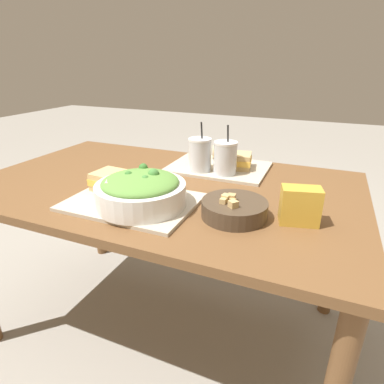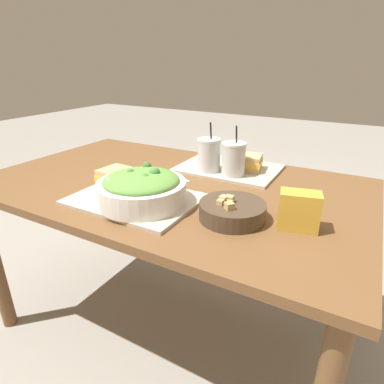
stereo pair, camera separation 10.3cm
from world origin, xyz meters
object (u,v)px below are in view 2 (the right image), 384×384
(baguette_near, at_px, (157,179))
(sandwich_far, at_px, (245,162))
(drink_cup_red, at_px, (234,160))
(napkin_folded, at_px, (166,179))
(salad_bowl, at_px, (142,188))
(baguette_far, at_px, (236,153))
(soup_bowl, at_px, (232,210))
(chip_bag, at_px, (299,211))
(drink_cup_dark, at_px, (209,156))
(sandwich_near, at_px, (118,178))

(baguette_near, distance_m, sandwich_far, 0.41)
(drink_cup_red, relative_size, napkin_folded, 1.00)
(salad_bowl, height_order, baguette_near, salad_bowl)
(baguette_far, bearing_deg, salad_bowl, 154.79)
(salad_bowl, bearing_deg, drink_cup_red, 68.67)
(baguette_near, bearing_deg, baguette_far, 15.32)
(soup_bowl, distance_m, napkin_folded, 0.42)
(salad_bowl, distance_m, drink_cup_red, 0.43)
(baguette_far, relative_size, drink_cup_red, 0.54)
(sandwich_far, height_order, chip_bag, chip_bag)
(salad_bowl, distance_m, baguette_near, 0.14)
(drink_cup_dark, height_order, napkin_folded, drink_cup_dark)
(baguette_near, xyz_separation_m, drink_cup_red, (0.19, 0.26, 0.03))
(salad_bowl, xyz_separation_m, drink_cup_dark, (0.04, 0.40, 0.01))
(drink_cup_dark, xyz_separation_m, chip_bag, (0.44, -0.31, -0.02))
(soup_bowl, height_order, drink_cup_dark, drink_cup_dark)
(soup_bowl, height_order, sandwich_near, sandwich_near)
(baguette_near, height_order, sandwich_far, sandwich_far)
(baguette_far, bearing_deg, baguette_near, 148.53)
(salad_bowl, distance_m, baguette_far, 0.61)
(soup_bowl, bearing_deg, drink_cup_red, 112.06)
(drink_cup_red, bearing_deg, soup_bowl, -67.94)
(baguette_far, bearing_deg, napkin_folded, 138.76)
(baguette_near, distance_m, drink_cup_red, 0.33)
(drink_cup_dark, bearing_deg, soup_bowl, -53.88)
(salad_bowl, distance_m, drink_cup_dark, 0.40)
(chip_bag, bearing_deg, baguette_far, 114.19)
(baguette_near, xyz_separation_m, baguette_far, (0.12, 0.47, 0.00))
(salad_bowl, distance_m, napkin_folded, 0.27)
(baguette_near, distance_m, napkin_folded, 0.13)
(napkin_folded, bearing_deg, baguette_far, 66.18)
(sandwich_near, relative_size, baguette_near, 0.96)
(soup_bowl, height_order, napkin_folded, soup_bowl)
(sandwich_far, relative_size, drink_cup_red, 0.77)
(salad_bowl, relative_size, chip_bag, 2.35)
(salad_bowl, xyz_separation_m, chip_bag, (0.48, 0.09, -0.01))
(salad_bowl, height_order, sandwich_near, salad_bowl)
(baguette_near, distance_m, baguette_far, 0.48)
(baguette_near, height_order, chip_bag, chip_bag)
(baguette_near, bearing_deg, drink_cup_dark, 12.52)
(sandwich_near, relative_size, chip_bag, 1.14)
(soup_bowl, bearing_deg, napkin_folded, 151.96)
(drink_cup_red, bearing_deg, salad_bowl, -111.33)
(salad_bowl, xyz_separation_m, napkin_folded, (-0.07, 0.25, -0.06))
(soup_bowl, xyz_separation_m, drink_cup_dark, (-0.25, 0.34, 0.05))
(baguette_far, relative_size, drink_cup_dark, 0.53)
(salad_bowl, relative_size, drink_cup_red, 1.43)
(salad_bowl, bearing_deg, napkin_folded, 106.11)
(drink_cup_dark, height_order, drink_cup_red, drink_cup_dark)
(drink_cup_dark, bearing_deg, baguette_far, 79.59)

